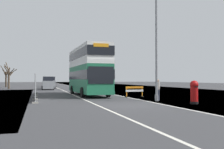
{
  "coord_description": "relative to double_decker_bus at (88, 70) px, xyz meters",
  "views": [
    {
      "loc": [
        -6.0,
        -16.22,
        1.77
      ],
      "look_at": [
        0.89,
        7.07,
        2.2
      ],
      "focal_mm": 40.87,
      "sensor_mm": 36.0,
      "label": 1
    }
  ],
  "objects": [
    {
      "name": "car_receding_mid",
      "position": [
        -2.89,
        23.01,
        -1.7
      ],
      "size": [
        1.99,
        4.13,
        2.21
      ],
      "color": "gray",
      "rests_on": "ground"
    },
    {
      "name": "roadworks_barrier",
      "position": [
        3.81,
        -4.02,
        -2.08
      ],
      "size": [
        1.88,
        0.58,
        1.05
      ],
      "color": "orange",
      "rests_on": "ground"
    },
    {
      "name": "red_pillar_postbox",
      "position": [
        5.36,
        -11.57,
        -1.82
      ],
      "size": [
        0.59,
        0.59,
        1.66
      ],
      "color": "black",
      "rests_on": "ground"
    },
    {
      "name": "car_oncoming_near",
      "position": [
        -3.6,
        16.62,
        -1.71
      ],
      "size": [
        1.92,
        4.45,
        2.18
      ],
      "color": "gray",
      "rests_on": "ground"
    },
    {
      "name": "construction_site_fence",
      "position": [
        -5.47,
        -1.29,
        -1.7
      ],
      "size": [
        0.44,
        13.8,
        2.18
      ],
      "color": "#A8AAAD",
      "rests_on": "ground"
    },
    {
      "name": "bare_tree_far_verge_mid",
      "position": [
        -11.89,
        33.66,
        -0.41
      ],
      "size": [
        2.91,
        2.5,
        4.77
      ],
      "color": "#4C3D2D",
      "rests_on": "ground"
    },
    {
      "name": "pedestrian_at_kerb",
      "position": [
        4.16,
        -8.3,
        -1.85
      ],
      "size": [
        0.34,
        0.34,
        1.75
      ],
      "color": "#2D3342",
      "rests_on": "ground"
    },
    {
      "name": "lamppost_foreground",
      "position": [
        3.9,
        -8.61,
        1.8
      ],
      "size": [
        0.29,
        0.7,
        9.56
      ],
      "color": "gray",
      "rests_on": "ground"
    },
    {
      "name": "double_decker_bus",
      "position": [
        0.0,
        0.0,
        0.0
      ],
      "size": [
        3.02,
        10.67,
        5.15
      ],
      "color": "#1E6B47",
      "rests_on": "ground"
    },
    {
      "name": "ground",
      "position": [
        1.22,
        -10.9,
        -2.79
      ],
      "size": [
        140.0,
        280.0,
        0.1
      ],
      "color": "#38383A"
    },
    {
      "name": "car_receding_far",
      "position": [
        -2.61,
        31.24,
        -1.71
      ],
      "size": [
        1.96,
        3.96,
        2.22
      ],
      "color": "silver",
      "rests_on": "ground"
    },
    {
      "name": "bare_tree_far_verge_near",
      "position": [
        -10.25,
        22.21,
        -0.36
      ],
      "size": [
        2.37,
        2.97,
        4.94
      ],
      "color": "#4C3D2D",
      "rests_on": "ground"
    }
  ]
}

